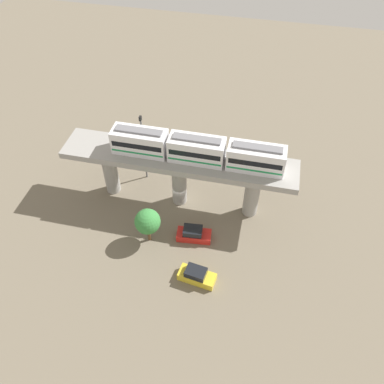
{
  "coord_description": "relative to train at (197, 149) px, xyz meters",
  "views": [
    {
      "loc": [
        -34.52,
        -9.35,
        39.41
      ],
      "look_at": [
        -2.5,
        -2.24,
        4.7
      ],
      "focal_mm": 36.89,
      "sensor_mm": 36.0,
      "label": 1
    }
  ],
  "objects": [
    {
      "name": "ground_plane",
      "position": [
        0.0,
        2.24,
        -9.36
      ],
      "size": [
        120.0,
        120.0,
        0.0
      ],
      "primitive_type": "plane",
      "color": "#706654"
    },
    {
      "name": "viaduct",
      "position": [
        0.0,
        2.24,
        -3.45
      ],
      "size": [
        5.2,
        28.85,
        7.83
      ],
      "color": "#999691",
      "rests_on": "ground"
    },
    {
      "name": "train",
      "position": [
        0.0,
        0.0,
        0.0
      ],
      "size": [
        2.64,
        20.5,
        3.24
      ],
      "color": "white",
      "rests_on": "viaduct"
    },
    {
      "name": "parked_car_yellow",
      "position": [
        -11.37,
        -2.51,
        -8.62
      ],
      "size": [
        2.38,
        4.41,
        1.76
      ],
      "rotation": [
        0.0,
        0.0,
        -0.14
      ],
      "color": "yellow",
      "rests_on": "ground"
    },
    {
      "name": "parked_car_red",
      "position": [
        -5.76,
        -0.93,
        -8.62
      ],
      "size": [
        2.2,
        4.36,
        1.76
      ],
      "rotation": [
        0.0,
        0.0,
        0.1
      ],
      "color": "red",
      "rests_on": "ground"
    },
    {
      "name": "tree_near_viaduct",
      "position": [
        -7.15,
        4.31,
        -5.92
      ],
      "size": [
        3.1,
        3.1,
        5.02
      ],
      "color": "brown",
      "rests_on": "ground"
    },
    {
      "name": "signal_post",
      "position": [
        3.4,
        7.9,
        -3.62
      ],
      "size": [
        0.44,
        0.28,
        10.43
      ],
      "color": "#4C4C51",
      "rests_on": "ground"
    }
  ]
}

